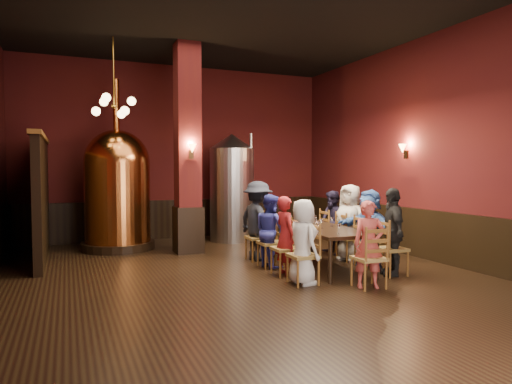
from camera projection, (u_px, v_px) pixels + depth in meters
name	position (u px, v px, depth m)	size (l,w,h in m)	color
room	(248.00, 142.00, 7.36)	(10.00, 10.02, 4.50)	black
wainscot_right	(435.00, 236.00, 8.97)	(0.08, 9.90, 1.00)	black
wainscot_back	(179.00, 219.00, 12.03)	(7.90, 0.08, 1.00)	black
column	(188.00, 149.00, 9.83)	(0.58, 0.58, 4.50)	#43110E
partition	(41.00, 200.00, 9.14)	(0.22, 3.50, 2.40)	black
pendant_cluster	(114.00, 106.00, 9.30)	(0.90, 0.90, 1.70)	#A57226
sconce_wall	(406.00, 151.00, 9.60)	(0.20, 0.20, 0.36)	black
sconce_column	(191.00, 151.00, 9.56)	(0.20, 0.20, 0.36)	black
dining_table	(320.00, 230.00, 8.42)	(1.08, 2.43, 0.75)	black
chair_0	(303.00, 255.00, 7.20)	(0.46, 0.46, 0.92)	brown
person_0	(303.00, 242.00, 7.19)	(0.66, 0.43, 1.35)	silver
chair_1	(285.00, 248.00, 7.82)	(0.46, 0.46, 0.92)	brown
person_1	(285.00, 236.00, 7.81)	(0.49, 0.32, 1.36)	maroon
chair_2	(271.00, 242.00, 8.44)	(0.46, 0.46, 0.92)	brown
person_2	(271.00, 231.00, 8.43)	(0.66, 0.33, 1.36)	navy
chair_3	(258.00, 237.00, 9.07)	(0.46, 0.46, 0.92)	brown
person_3	(258.00, 221.00, 9.05)	(1.02, 0.59, 1.58)	black
chair_4	(392.00, 248.00, 7.80)	(0.46, 0.46, 0.92)	brown
person_4	(392.00, 232.00, 7.78)	(0.88, 0.37, 1.50)	black
chair_5	(369.00, 243.00, 8.43)	(0.46, 0.46, 0.92)	brown
person_5	(369.00, 228.00, 8.41)	(1.34, 0.43, 1.45)	#3861AA
chair_6	(350.00, 237.00, 9.04)	(0.46, 0.46, 0.92)	brown
person_6	(350.00, 223.00, 9.03)	(0.74, 0.48, 1.51)	beige
chair_7	(332.00, 233.00, 9.67)	(0.46, 0.46, 0.92)	brown
person_7	(333.00, 223.00, 9.66)	(0.66, 0.33, 1.36)	black
chair_8	(369.00, 258.00, 6.99)	(0.46, 0.46, 0.92)	brown
person_8	(369.00, 244.00, 6.97)	(0.49, 0.32, 1.34)	#AE3E3A
copper_kettle	(117.00, 188.00, 10.27)	(1.79, 1.79, 3.81)	black
steel_vessel	(232.00, 187.00, 11.51)	(1.23, 1.23, 2.69)	#B2B2B7
rose_vase	(298.00, 211.00, 9.35)	(0.18, 0.18, 0.31)	white
wine_glass_0	(339.00, 229.00, 7.49)	(0.07, 0.07, 0.17)	white
wine_glass_1	(315.00, 222.00, 8.42)	(0.07, 0.07, 0.17)	white
wine_glass_2	(315.00, 220.00, 8.78)	(0.07, 0.07, 0.17)	white
wine_glass_3	(313.00, 219.00, 9.00)	(0.07, 0.07, 0.17)	white
wine_glass_4	(290.00, 219.00, 8.90)	(0.07, 0.07, 0.17)	white
wine_glass_5	(322.00, 224.00, 8.21)	(0.07, 0.07, 0.17)	white
wine_glass_6	(332.00, 222.00, 8.50)	(0.07, 0.07, 0.17)	white
wine_glass_7	(316.00, 224.00, 8.18)	(0.07, 0.07, 0.17)	white
wine_glass_8	(308.00, 220.00, 8.80)	(0.07, 0.07, 0.17)	white
wine_glass_9	(319.00, 227.00, 7.80)	(0.07, 0.07, 0.17)	white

